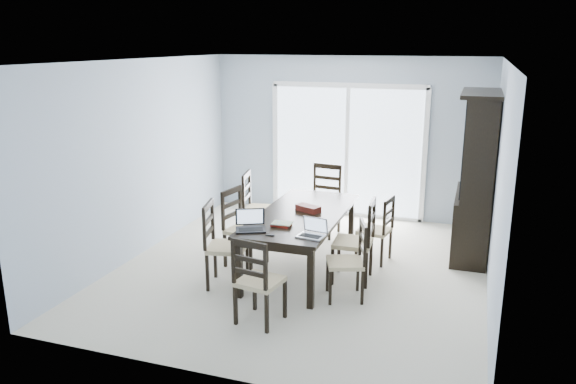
% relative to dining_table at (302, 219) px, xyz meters
% --- Properties ---
extents(floor, '(5.00, 5.00, 0.00)m').
position_rel_dining_table_xyz_m(floor, '(0.00, 0.00, -0.67)').
color(floor, beige).
rests_on(floor, ground).
extents(ceiling, '(5.00, 5.00, 0.00)m').
position_rel_dining_table_xyz_m(ceiling, '(0.00, 0.00, 1.93)').
color(ceiling, white).
rests_on(ceiling, back_wall).
extents(back_wall, '(4.50, 0.02, 2.60)m').
position_rel_dining_table_xyz_m(back_wall, '(0.00, 2.50, 0.63)').
color(back_wall, '#9BA9B9').
rests_on(back_wall, floor).
extents(wall_left, '(0.02, 5.00, 2.60)m').
position_rel_dining_table_xyz_m(wall_left, '(-2.25, 0.00, 0.63)').
color(wall_left, '#9BA9B9').
rests_on(wall_left, floor).
extents(wall_right, '(0.02, 5.00, 2.60)m').
position_rel_dining_table_xyz_m(wall_right, '(2.25, 0.00, 0.63)').
color(wall_right, '#9BA9B9').
rests_on(wall_right, floor).
extents(balcony, '(4.50, 2.00, 0.10)m').
position_rel_dining_table_xyz_m(balcony, '(0.00, 3.50, -0.72)').
color(balcony, gray).
rests_on(balcony, ground).
extents(railing, '(4.50, 0.06, 1.10)m').
position_rel_dining_table_xyz_m(railing, '(0.00, 4.50, -0.12)').
color(railing, '#99999E').
rests_on(railing, balcony).
extents(dining_table, '(1.00, 2.20, 0.75)m').
position_rel_dining_table_xyz_m(dining_table, '(0.00, 0.00, 0.00)').
color(dining_table, black).
rests_on(dining_table, floor).
extents(china_hutch, '(0.50, 1.38, 2.20)m').
position_rel_dining_table_xyz_m(china_hutch, '(2.02, 1.25, 0.40)').
color(china_hutch, black).
rests_on(china_hutch, floor).
extents(sliding_door, '(2.52, 0.05, 2.18)m').
position_rel_dining_table_xyz_m(sliding_door, '(0.00, 2.48, 0.41)').
color(sliding_door, silver).
rests_on(sliding_door, floor).
extents(chair_left_near, '(0.54, 0.53, 1.17)m').
position_rel_dining_table_xyz_m(chair_left_near, '(-0.78, -0.75, -0.05)').
color(chair_left_near, black).
rests_on(chair_left_near, floor).
extents(chair_left_mid, '(0.51, 0.50, 1.15)m').
position_rel_dining_table_xyz_m(chair_left_mid, '(-0.82, -0.06, -0.06)').
color(chair_left_mid, black).
rests_on(chair_left_mid, floor).
extents(chair_left_far, '(0.52, 0.51, 1.18)m').
position_rel_dining_table_xyz_m(chair_left_far, '(-0.95, 0.79, -0.05)').
color(chair_left_far, black).
rests_on(chair_left_far, floor).
extents(chair_right_near, '(0.51, 0.50, 1.04)m').
position_rel_dining_table_xyz_m(chair_right_near, '(0.79, -0.60, -0.12)').
color(chair_right_near, black).
rests_on(chair_right_near, floor).
extents(chair_right_mid, '(0.48, 0.46, 1.18)m').
position_rel_dining_table_xyz_m(chair_right_mid, '(0.78, -0.11, -0.05)').
color(chair_right_mid, black).
rests_on(chair_right_mid, floor).
extents(chair_right_far, '(0.45, 0.44, 1.02)m').
position_rel_dining_table_xyz_m(chair_right_far, '(0.90, 0.58, -0.13)').
color(chair_right_far, black).
rests_on(chair_right_far, floor).
extents(chair_end_near, '(0.48, 0.49, 1.09)m').
position_rel_dining_table_xyz_m(chair_end_near, '(-0.00, -1.54, -0.09)').
color(chair_end_near, black).
rests_on(chair_end_near, floor).
extents(chair_end_far, '(0.50, 0.51, 1.20)m').
position_rel_dining_table_xyz_m(chair_end_far, '(-0.11, 1.49, -0.04)').
color(chair_end_far, black).
rests_on(chair_end_far, floor).
extents(laptop_dark, '(0.40, 0.35, 0.23)m').
position_rel_dining_table_xyz_m(laptop_dark, '(-0.35, -0.82, 0.13)').
color(laptop_dark, black).
rests_on(laptop_dark, dining_table).
extents(laptop_silver, '(0.32, 0.24, 0.20)m').
position_rel_dining_table_xyz_m(laptop_silver, '(0.36, -0.81, 0.13)').
color(laptop_silver, '#B9B9BC').
rests_on(laptop_silver, dining_table).
extents(book_stack, '(0.24, 0.19, 0.04)m').
position_rel_dining_table_xyz_m(book_stack, '(-0.07, -0.55, 0.10)').
color(book_stack, '#992C13').
rests_on(book_stack, dining_table).
extents(cell_phone, '(0.10, 0.05, 0.01)m').
position_rel_dining_table_xyz_m(cell_phone, '(-0.08, -0.90, 0.08)').
color(cell_phone, black).
rests_on(cell_phone, dining_table).
extents(game_box, '(0.34, 0.26, 0.08)m').
position_rel_dining_table_xyz_m(game_box, '(0.06, 0.10, 0.12)').
color(game_box, '#4E140F').
rests_on(game_box, dining_table).
extents(hot_tub, '(1.88, 1.69, 0.95)m').
position_rel_dining_table_xyz_m(hot_tub, '(-0.30, 3.40, -0.20)').
color(hot_tub, brown).
rests_on(hot_tub, balcony).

